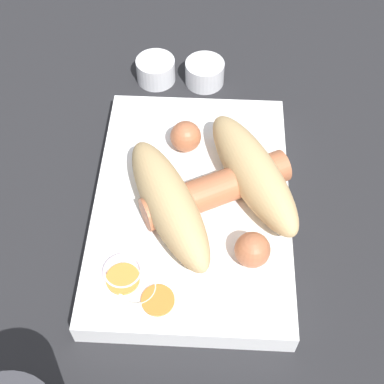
% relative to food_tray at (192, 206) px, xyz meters
% --- Properties ---
extents(ground_plane, '(3.00, 3.00, 0.00)m').
position_rel_food_tray_xyz_m(ground_plane, '(0.00, 0.00, -0.01)').
color(ground_plane, '#232326').
extents(food_tray, '(0.27, 0.19, 0.03)m').
position_rel_food_tray_xyz_m(food_tray, '(0.00, 0.00, 0.00)').
color(food_tray, white).
rests_on(food_tray, ground_plane).
extents(bread_roll, '(0.19, 0.18, 0.05)m').
position_rel_food_tray_xyz_m(bread_roll, '(0.00, 0.02, 0.04)').
color(bread_roll, tan).
rests_on(bread_roll, food_tray).
extents(sausage, '(0.16, 0.14, 0.03)m').
position_rel_food_tray_xyz_m(sausage, '(-0.00, 0.02, 0.03)').
color(sausage, '#B26642').
rests_on(sausage, food_tray).
extents(pickled_veggies, '(0.06, 0.07, 0.00)m').
position_rel_food_tray_xyz_m(pickled_veggies, '(0.09, -0.05, 0.01)').
color(pickled_veggies, orange).
rests_on(pickled_veggies, food_tray).
extents(condiment_cup_near, '(0.05, 0.05, 0.03)m').
position_rel_food_tray_xyz_m(condiment_cup_near, '(-0.19, 0.01, -0.00)').
color(condiment_cup_near, white).
rests_on(condiment_cup_near, ground_plane).
extents(condiment_cup_far, '(0.05, 0.05, 0.03)m').
position_rel_food_tray_xyz_m(condiment_cup_far, '(-0.19, -0.05, -0.00)').
color(condiment_cup_far, white).
rests_on(condiment_cup_far, ground_plane).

